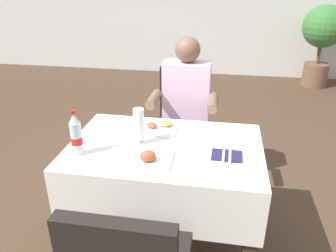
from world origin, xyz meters
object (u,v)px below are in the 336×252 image
(seated_diner_far, at_px, (185,109))
(plate_near_camera, at_px, (150,158))
(chair_far_diner_seat, at_px, (182,121))
(plate_far_diner, at_px, (160,127))
(potted_plant_corner, at_px, (323,35))
(napkin_cutlery_set, at_px, (227,155))
(cola_bottle_primary, at_px, (76,136))
(main_dining_table, at_px, (165,170))
(beer_glass_left, at_px, (139,126))

(seated_diner_far, xyz_separation_m, plate_near_camera, (-0.09, -0.86, 0.05))
(chair_far_diner_seat, bearing_deg, plate_far_diner, -97.38)
(potted_plant_corner, bearing_deg, plate_far_diner, -117.49)
(seated_diner_far, relative_size, napkin_cutlery_set, 6.59)
(seated_diner_far, height_order, napkin_cutlery_set, seated_diner_far)
(cola_bottle_primary, bearing_deg, potted_plant_corner, 60.44)
(main_dining_table, height_order, seated_diner_far, seated_diner_far)
(seated_diner_far, height_order, potted_plant_corner, seated_diner_far)
(plate_far_diner, xyz_separation_m, cola_bottle_primary, (-0.39, -0.40, 0.10))
(chair_far_diner_seat, distance_m, potted_plant_corner, 3.48)
(plate_far_diner, bearing_deg, seated_diner_far, 76.02)
(chair_far_diner_seat, bearing_deg, cola_bottle_primary, -115.77)
(cola_bottle_primary, bearing_deg, chair_far_diner_seat, 64.23)
(plate_near_camera, distance_m, plate_far_diner, 0.41)
(plate_far_diner, height_order, beer_glass_left, beer_glass_left)
(seated_diner_far, xyz_separation_m, plate_far_diner, (-0.11, -0.46, 0.05))
(plate_near_camera, bearing_deg, potted_plant_corner, 65.25)
(cola_bottle_primary, height_order, potted_plant_corner, potted_plant_corner)
(main_dining_table, distance_m, potted_plant_corner, 4.17)
(potted_plant_corner, bearing_deg, napkin_cutlery_set, -110.20)
(cola_bottle_primary, bearing_deg, plate_near_camera, -0.42)
(chair_far_diner_seat, xyz_separation_m, plate_near_camera, (-0.05, -0.97, 0.21))
(cola_bottle_primary, distance_m, napkin_cutlery_set, 0.85)
(seated_diner_far, relative_size, beer_glass_left, 5.60)
(chair_far_diner_seat, xyz_separation_m, plate_far_diner, (-0.07, -0.57, 0.21))
(plate_near_camera, bearing_deg, cola_bottle_primary, 179.58)
(chair_far_diner_seat, height_order, napkin_cutlery_set, chair_far_diner_seat)
(chair_far_diner_seat, relative_size, seated_diner_far, 0.77)
(chair_far_diner_seat, distance_m, seated_diner_far, 0.20)
(main_dining_table, bearing_deg, napkin_cutlery_set, -10.88)
(chair_far_diner_seat, height_order, potted_plant_corner, potted_plant_corner)
(plate_near_camera, xyz_separation_m, beer_glass_left, (-0.11, 0.19, 0.10))
(plate_near_camera, height_order, cola_bottle_primary, cola_bottle_primary)
(plate_far_diner, bearing_deg, napkin_cutlery_set, -32.73)
(main_dining_table, xyz_separation_m, chair_far_diner_seat, (0.00, 0.78, -0.01))
(plate_near_camera, height_order, beer_glass_left, beer_glass_left)
(plate_far_diner, distance_m, napkin_cutlery_set, 0.52)
(plate_near_camera, distance_m, beer_glass_left, 0.24)
(potted_plant_corner, bearing_deg, seated_diner_far, -119.28)
(chair_far_diner_seat, height_order, plate_near_camera, chair_far_diner_seat)
(plate_near_camera, height_order, plate_far_diner, plate_near_camera)
(seated_diner_far, xyz_separation_m, beer_glass_left, (-0.20, -0.68, 0.15))
(chair_far_diner_seat, xyz_separation_m, cola_bottle_primary, (-0.47, -0.97, 0.31))
(cola_bottle_primary, relative_size, potted_plant_corner, 0.21)
(chair_far_diner_seat, bearing_deg, beer_glass_left, -101.30)
(seated_diner_far, bearing_deg, napkin_cutlery_set, -66.34)
(main_dining_table, xyz_separation_m, plate_far_diner, (-0.07, 0.21, 0.19))
(main_dining_table, height_order, beer_glass_left, beer_glass_left)
(main_dining_table, relative_size, plate_near_camera, 5.13)
(plate_far_diner, bearing_deg, potted_plant_corner, 62.51)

